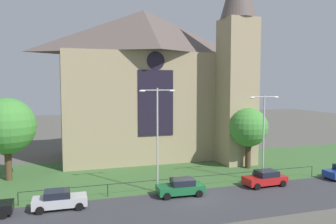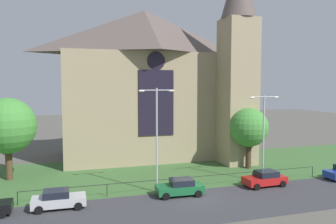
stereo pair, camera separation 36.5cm
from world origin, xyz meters
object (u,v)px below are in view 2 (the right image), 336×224
at_px(church_building, 151,82).
at_px(parked_car_green, 180,187).
at_px(tree_right_near, 249,128).
at_px(streetlamp_far, 264,128).
at_px(streetlamp_near, 157,128).
at_px(parked_car_silver, 58,199).
at_px(tree_left_far, 7,126).
at_px(parked_car_red, 265,179).

height_order(church_building, parked_car_green, church_building).
height_order(tree_right_near, streetlamp_far, streetlamp_far).
bearing_deg(streetlamp_far, streetlamp_near, 180.00).
height_order(streetlamp_near, parked_car_silver, streetlamp_near).
height_order(church_building, tree_left_far, church_building).
bearing_deg(parked_car_silver, church_building, 56.05).
bearing_deg(church_building, tree_right_near, -47.69).
relative_size(parked_car_silver, parked_car_green, 0.99).
xyz_separation_m(tree_left_far, streetlamp_far, (24.87, -8.58, -0.07)).
height_order(tree_right_near, parked_car_green, tree_right_near).
xyz_separation_m(church_building, tree_left_far, (-17.20, -7.14, -4.61)).
bearing_deg(church_building, streetlamp_far, -63.97).
bearing_deg(parked_car_silver, parked_car_red, 2.14).
relative_size(tree_left_far, tree_right_near, 1.20).
bearing_deg(parked_car_silver, parked_car_green, 1.78).
height_order(streetlamp_far, parked_car_silver, streetlamp_far).
bearing_deg(tree_left_far, streetlamp_far, -19.03).
relative_size(parked_car_green, parked_car_red, 1.00).
height_order(church_building, streetlamp_near, church_building).
relative_size(tree_right_near, parked_car_silver, 1.70).
bearing_deg(parked_car_silver, tree_left_far, 116.97).
bearing_deg(church_building, parked_car_silver, -125.03).
xyz_separation_m(streetlamp_near, parked_car_red, (10.62, -1.33, -5.25)).
height_order(church_building, streetlamp_far, church_building).
distance_m(tree_left_far, parked_car_red, 26.69).
relative_size(streetlamp_near, parked_car_green, 2.25).
distance_m(tree_right_near, parked_car_silver, 23.03).
xyz_separation_m(church_building, tree_right_near, (9.27, -10.18, -5.42)).
relative_size(streetlamp_near, streetlamp_far, 1.08).
bearing_deg(tree_right_near, streetlamp_far, -105.98).
bearing_deg(parked_car_silver, tree_right_near, 19.70).
bearing_deg(tree_left_far, parked_car_red, -22.21).
relative_size(church_building, parked_car_green, 6.07).
xyz_separation_m(tree_right_near, streetlamp_far, (-1.59, -5.54, 0.75)).
bearing_deg(parked_car_green, tree_right_near, -144.58).
height_order(tree_left_far, streetlamp_far, streetlamp_far).
bearing_deg(parked_car_green, parked_car_silver, 3.43).
xyz_separation_m(tree_left_far, parked_car_silver, (4.99, -10.27, -4.92)).
xyz_separation_m(streetlamp_far, parked_car_silver, (-19.88, -1.69, -4.86)).
bearing_deg(streetlamp_near, parked_car_green, -42.15).
bearing_deg(parked_car_silver, streetlamp_far, 5.94).
xyz_separation_m(church_building, parked_car_red, (7.09, -17.06, -9.53)).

